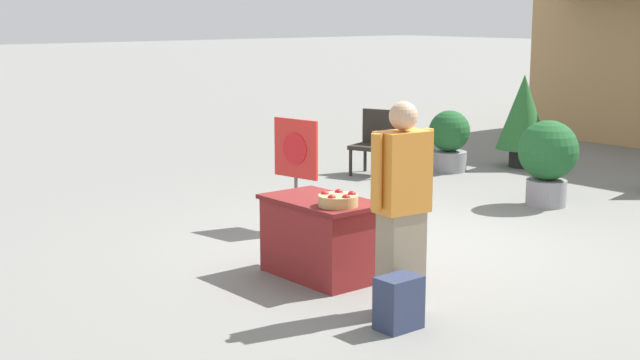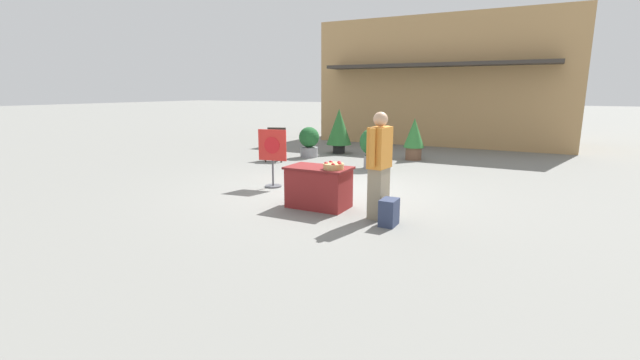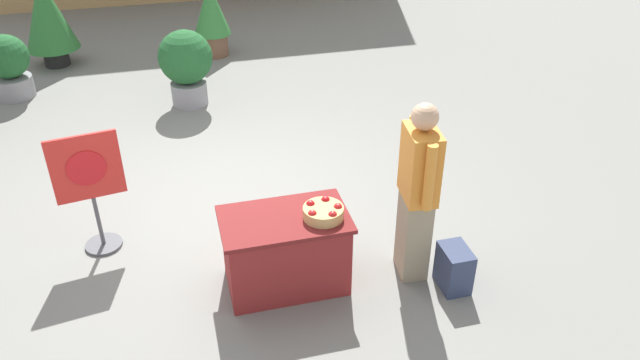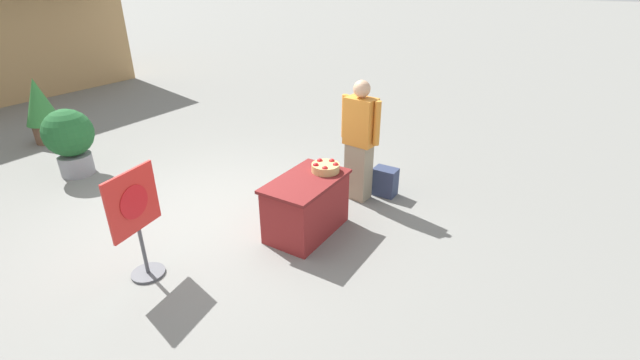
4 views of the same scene
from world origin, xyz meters
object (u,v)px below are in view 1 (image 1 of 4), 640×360
object	(u,v)px
apple_basket	(338,200)
person_visitor	(402,206)
display_table	(321,238)
patio_chair	(375,139)
potted_plant_far_right	(523,114)
backpack	(399,303)
potted_plant_far_left	(449,139)
potted_plant_near_left	(548,157)
poster_board	(296,168)

from	to	relation	value
apple_basket	person_visitor	distance (m)	0.85
display_table	patio_chair	bearing A→B (deg)	131.60
apple_basket	potted_plant_far_right	bearing A→B (deg)	114.45
apple_basket	backpack	bearing A→B (deg)	-17.24
apple_basket	potted_plant_far_left	world-z (taller)	potted_plant_far_left
patio_chair	potted_plant_near_left	distance (m)	3.04
patio_chair	potted_plant_far_left	bearing A→B (deg)	132.09
backpack	patio_chair	bearing A→B (deg)	138.49
potted_plant_far_right	backpack	bearing A→B (deg)	-59.04
person_visitor	backpack	distance (m)	0.80
potted_plant_near_left	poster_board	bearing A→B (deg)	-109.45
poster_board	potted_plant_near_left	bearing A→B (deg)	151.66
display_table	patio_chair	size ratio (longest dim) A/B	1.16
apple_basket	potted_plant_far_right	distance (m)	6.94
potted_plant_far_left	potted_plant_far_right	distance (m)	1.31
backpack	poster_board	world-z (taller)	poster_board
backpack	potted_plant_far_right	world-z (taller)	potted_plant_far_right
apple_basket	person_visitor	xyz separation A→B (m)	(0.84, -0.05, 0.09)
potted_plant_near_left	potted_plant_far_left	world-z (taller)	potted_plant_near_left
person_visitor	patio_chair	bearing A→B (deg)	-35.08
backpack	poster_board	bearing A→B (deg)	155.34
apple_basket	patio_chair	xyz separation A→B (m)	(-3.90, 4.10, -0.26)
apple_basket	potted_plant_far_left	xyz separation A→B (m)	(-3.35, 5.14, -0.29)
display_table	potted_plant_far_right	world-z (taller)	potted_plant_far_right
display_table	backpack	world-z (taller)	display_table
apple_basket	poster_board	size ratio (longest dim) A/B	0.28
display_table	potted_plant_near_left	bearing A→B (deg)	97.37
apple_basket	patio_chair	size ratio (longest dim) A/B	0.36
potted_plant_near_left	display_table	bearing A→B (deg)	-82.63
person_visitor	potted_plant_near_left	world-z (taller)	person_visitor
display_table	poster_board	xyz separation A→B (m)	(-1.65, 1.00, 0.32)
poster_board	potted_plant_far_right	bearing A→B (deg)	-179.25
backpack	potted_plant_far_left	xyz separation A→B (m)	(-4.48, 5.49, 0.29)
potted_plant_near_left	potted_plant_far_right	distance (m)	2.90
display_table	potted_plant_far_left	bearing A→B (deg)	120.82
person_visitor	patio_chair	xyz separation A→B (m)	(-4.74, 4.15, -0.36)
person_visitor	poster_board	size ratio (longest dim) A/B	1.39
display_table	backpack	bearing A→B (deg)	-16.38
patio_chair	potted_plant_far_left	size ratio (longest dim) A/B	1.03
patio_chair	apple_basket	bearing A→B (deg)	23.58
display_table	potted_plant_near_left	distance (m)	4.20
backpack	potted_plant_near_left	xyz separation A→B (m)	(-2.00, 4.58, 0.41)
patio_chair	potted_plant_far_right	size ratio (longest dim) A/B	0.66
apple_basket	person_visitor	bearing A→B (deg)	-3.20
display_table	poster_board	world-z (taller)	poster_board
backpack	person_visitor	bearing A→B (deg)	133.63
potted_plant_far_right	apple_basket	bearing A→B (deg)	-65.55
apple_basket	potted_plant_near_left	world-z (taller)	potted_plant_near_left
person_visitor	backpack	xyz separation A→B (m)	(0.29, -0.30, -0.68)
apple_basket	person_visitor	size ratio (longest dim) A/B	0.20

